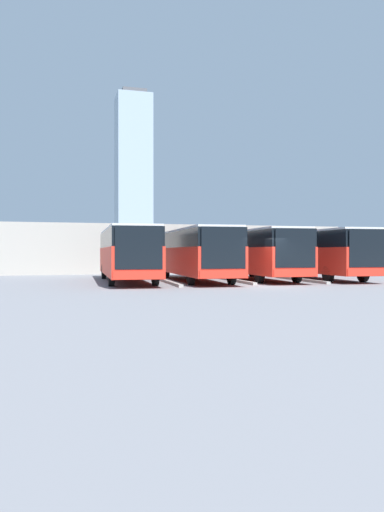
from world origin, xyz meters
TOP-DOWN VIEW (x-y plane):
  - ground_plane at (0.00, 0.00)m, footprint 600.00×600.00m
  - bus_0 at (-6.30, -5.83)m, footprint 3.15×12.34m
  - curb_divider_0 at (-4.20, -4.02)m, footprint 0.57×7.10m
  - bus_1 at (-2.10, -6.14)m, footprint 3.15×12.34m
  - curb_divider_1 at (0.00, -4.33)m, footprint 0.57×7.10m
  - bus_2 at (2.10, -5.61)m, footprint 3.15×12.34m
  - curb_divider_2 at (4.20, -3.80)m, footprint 0.57×7.10m
  - bus_3 at (6.30, -5.78)m, footprint 3.15×12.34m
  - station_building at (0.00, -23.21)m, footprint 28.91×16.66m
  - office_tower at (-27.52, -220.63)m, footprint 16.83×16.83m

SIDE VIEW (x-z plane):
  - ground_plane at x=0.00m, z-range 0.00..0.00m
  - curb_divider_0 at x=-4.20m, z-range 0.00..0.15m
  - curb_divider_1 at x=0.00m, z-range 0.00..0.15m
  - curb_divider_2 at x=4.20m, z-range 0.00..0.15m
  - bus_0 at x=-6.30m, z-range 0.19..3.35m
  - bus_1 at x=-2.10m, z-range 0.19..3.35m
  - bus_2 at x=2.10m, z-range 0.19..3.35m
  - bus_3 at x=6.30m, z-range 0.19..3.35m
  - station_building at x=0.00m, z-range 0.02..4.11m
  - office_tower at x=-27.52m, z-range -0.60..80.45m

